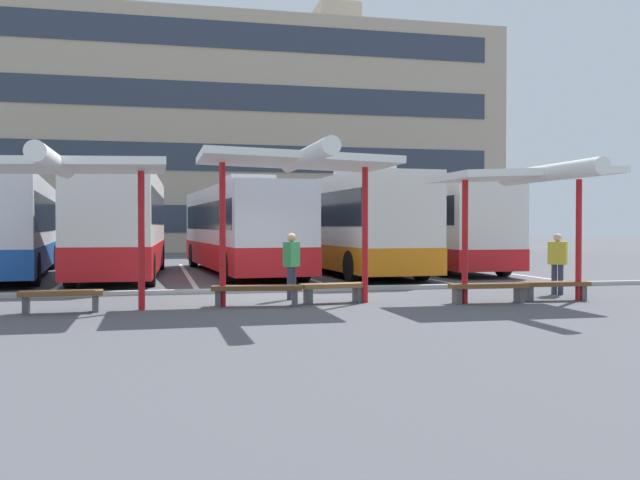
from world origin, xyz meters
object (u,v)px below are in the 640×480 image
Objects in this scene: coach_bus_2 at (240,230)px; waiting_shelter_2 at (529,178)px; bench_1 at (257,291)px; coach_bus_4 at (434,227)px; waiting_passenger_0 at (557,260)px; coach_bus_3 at (352,226)px; waiting_shelter_1 at (298,163)px; waiting_shelter_0 at (59,168)px; bench_2 at (333,289)px; coach_bus_0 at (7,228)px; bench_0 at (61,296)px; waiting_passenger_1 at (292,262)px; bench_3 at (488,288)px; coach_bus_1 at (123,226)px; bench_4 at (555,286)px.

coach_bus_2 is 12.86m from waiting_shelter_2.
waiting_shelter_2 is at bearing -7.57° from bench_1.
waiting_passenger_0 is (-0.74, -10.06, -0.83)m from coach_bus_4.
waiting_shelter_1 is at bearing -112.45° from coach_bus_3.
bench_2 is (5.85, 0.67, -2.60)m from waiting_shelter_0.
waiting_shelter_2 is at bearing -40.74° from coach_bus_0.
waiting_passenger_1 is (5.07, 1.49, 0.58)m from bench_0.
bench_3 is (9.31, -0.18, -2.59)m from waiting_shelter_0.
coach_bus_1 reaches higher than waiting_passenger_0.
coach_bus_4 reaches higher than coach_bus_0.
waiting_passenger_1 is (-7.63, -9.69, -0.81)m from coach_bus_4.
bench_4 is (10.32, -10.18, -1.42)m from coach_bus_1.
waiting_shelter_2 is 3.09m from waiting_passenger_0.
waiting_shelter_0 reaches higher than bench_4.
bench_1 is at bearing -174.17° from waiting_passenger_0.
coach_bus_4 reaches higher than waiting_shelter_1.
coach_bus_1 is 13.47m from bench_3.
waiting_passenger_0 is at bearing 6.00° from waiting_shelter_0.
waiting_shelter_2 is (10.21, -0.51, 2.53)m from bench_0.
coach_bus_2 is 10.96m from bench_1.
bench_2 is 1.37m from waiting_passenger_1.
waiting_shelter_2 is 2.54× the size of bench_4.
bench_1 is at bearing 6.34° from waiting_shelter_0.
bench_1 is at bearing -128.50° from coach_bus_4.
waiting_shelter_0 is at bearing 178.91° from bench_3.
waiting_shelter_1 is at bearing 172.66° from waiting_shelter_2.
waiting_shelter_0 is at bearing -173.48° from bench_2.
bench_3 is at bearing -1.09° from waiting_shelter_0.
bench_4 is at bearing -2.97° from waiting_shelter_1.
waiting_shelter_0 is 5.69m from waiting_passenger_1.
bench_0 is (-8.89, -9.68, -1.45)m from coach_bus_3.
bench_0 is at bearing 90.00° from waiting_shelter_0.
waiting_shelter_0 reaches higher than bench_3.
coach_bus_1 is at bearing 85.53° from waiting_shelter_0.
bench_3 is at bearing -42.25° from coach_bus_0.
bench_2 is 0.97× the size of waiting_passenger_1.
coach_bus_3 reaches higher than coach_bus_1.
waiting_shelter_2 is 5.86m from waiting_passenger_1.
waiting_shelter_2 is at bearing -2.06° from waiting_shelter_0.
coach_bus_3 is 0.97× the size of coach_bus_4.
bench_3 is at bearing -23.04° from waiting_passenger_1.
waiting_passenger_0 is at bearing 42.98° from waiting_shelter_2.
waiting_passenger_0 is at bearing -3.10° from waiting_passenger_1.
coach_bus_1 is 10.26m from waiting_shelter_0.
coach_bus_0 is 11.46m from bench_0.
coach_bus_2 is 6.81× the size of bench_3.
bench_2 is 6.16m from waiting_passenger_0.
waiting_shelter_2 is at bearing -158.35° from bench_4.
waiting_passenger_1 is at bearing 129.37° from bench_2.
bench_0 is (-12.70, -11.17, -1.39)m from coach_bus_4.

